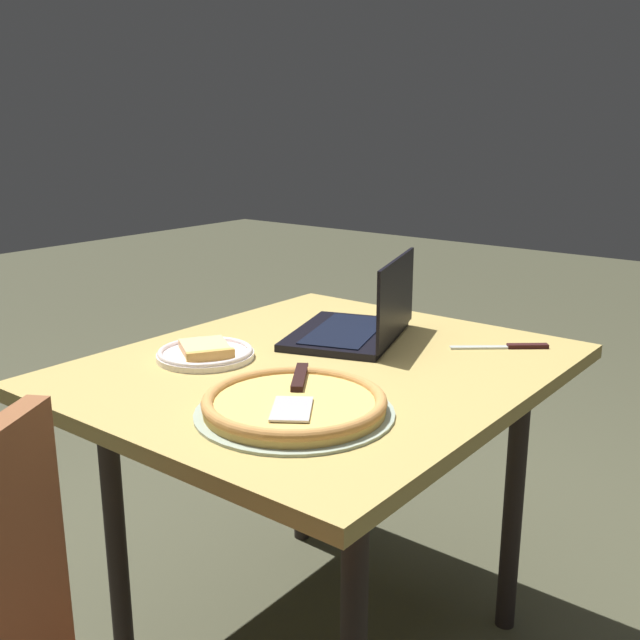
{
  "coord_description": "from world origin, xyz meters",
  "views": [
    {
      "loc": [
        1.25,
        0.98,
        1.26
      ],
      "look_at": [
        -0.04,
        -0.04,
        0.82
      ],
      "focal_mm": 41.24,
      "sensor_mm": 36.0,
      "label": 1
    }
  ],
  "objects": [
    {
      "name": "table_knife",
      "position": [
        -0.37,
        0.29,
        0.74
      ],
      "size": [
        0.17,
        0.2,
        0.01
      ],
      "color": "beige",
      "rests_on": "dining_table"
    },
    {
      "name": "ground_plane",
      "position": [
        0.0,
        0.0,
        0.0
      ],
      "size": [
        12.0,
        12.0,
        0.0
      ],
      "primitive_type": "plane",
      "color": "#42422F"
    },
    {
      "name": "pizza_tray",
      "position": [
        0.27,
        0.15,
        0.76
      ],
      "size": [
        0.38,
        0.38,
        0.04
      ],
      "color": "#9AAA97",
      "rests_on": "dining_table"
    },
    {
      "name": "laptop",
      "position": [
        -0.21,
        -0.04,
        0.78
      ],
      "size": [
        0.41,
        0.35,
        0.21
      ],
      "color": "black",
      "rests_on": "dining_table"
    },
    {
      "name": "dining_table",
      "position": [
        0.0,
        0.0,
        0.66
      ],
      "size": [
        1.08,
        0.92,
        0.74
      ],
      "color": "tan",
      "rests_on": "ground_plane"
    },
    {
      "name": "pizza_plate",
      "position": [
        0.14,
        -0.23,
        0.75
      ],
      "size": [
        0.23,
        0.23,
        0.04
      ],
      "color": "white",
      "rests_on": "dining_table"
    }
  ]
}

